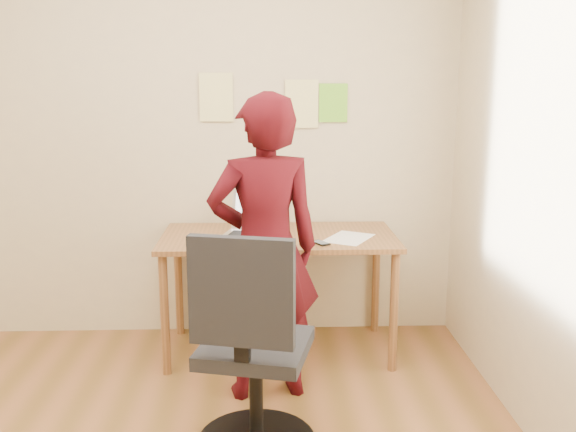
{
  "coord_description": "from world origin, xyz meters",
  "views": [
    {
      "loc": [
        0.52,
        -2.35,
        1.66
      ],
      "look_at": [
        0.64,
        0.95,
        0.95
      ],
      "focal_mm": 40.0,
      "sensor_mm": 36.0,
      "label": 1
    }
  ],
  "objects_px": {
    "desk": "(279,249)",
    "phone": "(320,243)",
    "office_chair": "(252,361)",
    "person": "(264,249)",
    "laptop": "(255,226)"
  },
  "relations": [
    {
      "from": "laptop",
      "to": "desk",
      "type": "bearing_deg",
      "value": 6.41
    },
    {
      "from": "office_chair",
      "to": "desk",
      "type": "bearing_deg",
      "value": 96.31
    },
    {
      "from": "laptop",
      "to": "phone",
      "type": "distance_m",
      "value": 0.44
    },
    {
      "from": "desk",
      "to": "phone",
      "type": "xyz_separation_m",
      "value": [
        0.23,
        -0.21,
        0.09
      ]
    },
    {
      "from": "laptop",
      "to": "office_chair",
      "type": "distance_m",
      "value": 1.19
    },
    {
      "from": "office_chair",
      "to": "person",
      "type": "relative_size",
      "value": 0.65
    },
    {
      "from": "desk",
      "to": "person",
      "type": "relative_size",
      "value": 0.87
    },
    {
      "from": "desk",
      "to": "office_chair",
      "type": "height_order",
      "value": "office_chair"
    },
    {
      "from": "phone",
      "to": "laptop",
      "type": "bearing_deg",
      "value": 116.45
    },
    {
      "from": "desk",
      "to": "laptop",
      "type": "distance_m",
      "value": 0.2
    },
    {
      "from": "phone",
      "to": "person",
      "type": "relative_size",
      "value": 0.08
    },
    {
      "from": "phone",
      "to": "person",
      "type": "xyz_separation_m",
      "value": [
        -0.32,
        -0.33,
        0.06
      ]
    },
    {
      "from": "phone",
      "to": "office_chair",
      "type": "bearing_deg",
      "value": -144.51
    },
    {
      "from": "desk",
      "to": "laptop",
      "type": "bearing_deg",
      "value": 171.81
    },
    {
      "from": "desk",
      "to": "laptop",
      "type": "height_order",
      "value": "laptop"
    }
  ]
}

